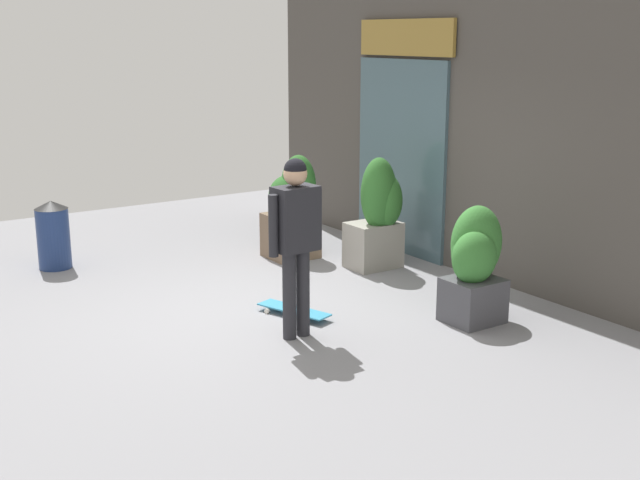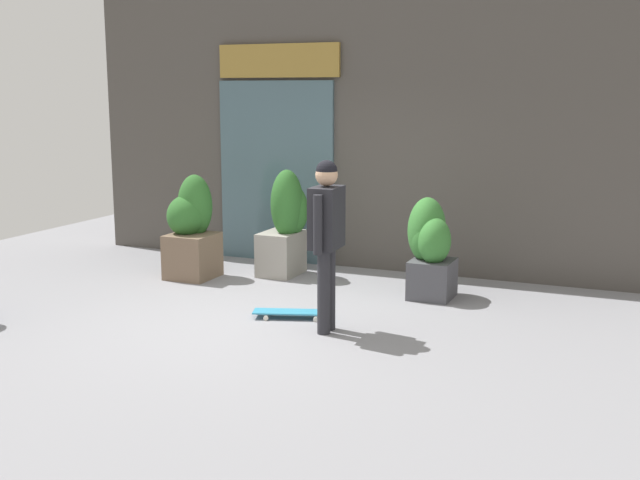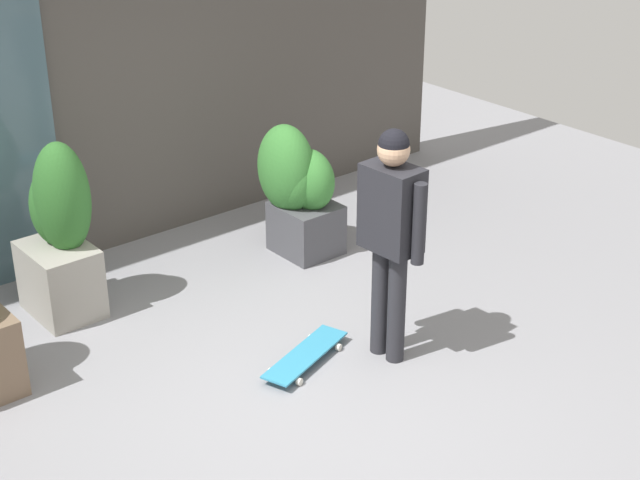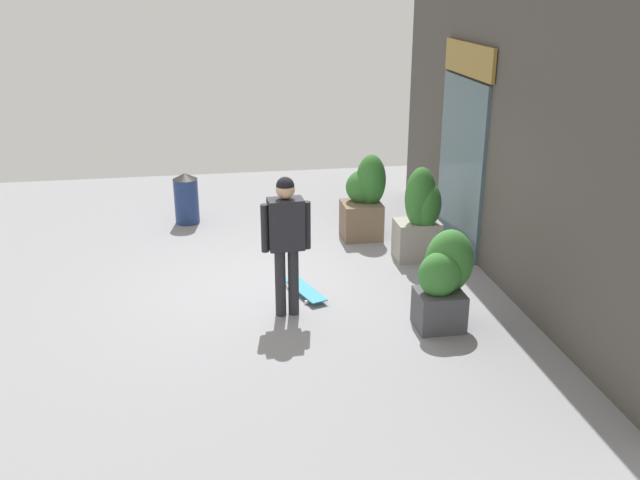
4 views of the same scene
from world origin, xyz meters
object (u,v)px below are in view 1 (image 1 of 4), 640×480
planter_box_right (293,208)px  planter_box_mid (378,214)px  skateboarder (296,229)px  skateboard (294,310)px  planter_box_left (475,260)px  trash_bin (53,234)px

planter_box_right → planter_box_mid: 1.23m
skateboarder → skateboard: skateboarder is taller
planter_box_right → planter_box_mid: size_ratio=0.95×
skateboarder → planter_box_mid: size_ratio=1.24×
planter_box_left → trash_bin: 5.23m
skateboard → trash_bin: bearing=7.2°
planter_box_mid → skateboard: bearing=-62.7°
planter_box_right → skateboarder: bearing=-31.2°
skateboard → planter_box_left: (1.09, 1.48, 0.56)m
skateboard → planter_box_mid: size_ratio=0.62×
skateboard → planter_box_right: 2.45m
skateboarder → trash_bin: skateboarder is taller
trash_bin → planter_box_mid: bearing=56.4°
trash_bin → planter_box_right: bearing=67.6°
skateboarder → skateboard: 1.17m
skateboarder → planter_box_left: size_ratio=1.49×
planter_box_right → planter_box_mid: bearing=27.7°
planter_box_left → trash_bin: (-4.26, -3.02, -0.19)m
skateboarder → trash_bin: (-3.70, -1.24, -0.64)m
skateboard → skateboarder: bearing=131.8°
planter_box_left → planter_box_mid: (-2.03, 0.34, 0.07)m
planter_box_left → trash_bin: planter_box_left is taller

